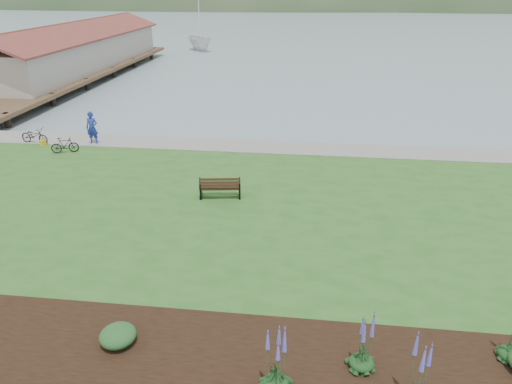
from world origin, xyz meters
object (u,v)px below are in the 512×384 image
bicycle_a (34,136)px  person (92,125)px  park_bench (220,187)px  sailboat (201,51)px

bicycle_a → person: bearing=-73.5°
park_bench → bicycle_a: (-12.18, 6.04, -0.07)m
person → sailboat: sailboat is taller
person → bicycle_a: bearing=-172.8°
park_bench → sailboat: sailboat is taller
person → park_bench: bearing=-35.1°
park_bench → person: bearing=135.6°
person → sailboat: 42.33m
park_bench → person: (-8.75, 6.41, 0.58)m
park_bench → bicycle_a: bearing=145.4°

